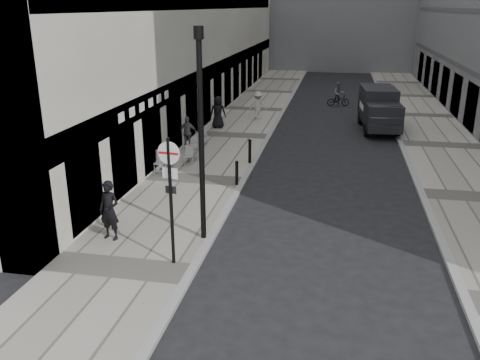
% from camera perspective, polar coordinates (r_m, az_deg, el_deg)
% --- Properties ---
extents(ground, '(120.00, 120.00, 0.00)m').
position_cam_1_polar(ground, '(11.78, -9.58, -17.22)').
color(ground, black).
rests_on(ground, ground).
extents(sidewalk, '(4.00, 60.00, 0.12)m').
position_cam_1_polar(sidewalk, '(28.25, -0.85, 4.98)').
color(sidewalk, '#A39D93').
rests_on(sidewalk, ground).
extents(far_sidewalk, '(4.00, 60.00, 0.12)m').
position_cam_1_polar(far_sidewalk, '(28.21, 21.65, 3.60)').
color(far_sidewalk, '#A39D93').
rests_on(far_sidewalk, ground).
extents(walking_man, '(0.75, 0.57, 1.86)m').
position_cam_1_polar(walking_man, '(15.85, -14.46, -3.33)').
color(walking_man, black).
rests_on(walking_man, sidewalk).
extents(sign_post, '(0.61, 0.14, 3.58)m').
position_cam_1_polar(sign_post, '(13.54, -7.84, -0.55)').
color(sign_post, black).
rests_on(sign_post, sidewalk).
extents(lamppost, '(0.28, 0.28, 6.27)m').
position_cam_1_polar(lamppost, '(14.69, -4.41, 5.97)').
color(lamppost, black).
rests_on(lamppost, sidewalk).
extents(bollard_near, '(0.14, 0.14, 1.03)m').
position_cam_1_polar(bollard_near, '(22.99, 1.11, 3.18)').
color(bollard_near, black).
rests_on(bollard_near, sidewalk).
extents(bollard_far, '(0.12, 0.12, 0.92)m').
position_cam_1_polar(bollard_far, '(20.17, -0.37, 0.73)').
color(bollard_far, black).
rests_on(bollard_far, sidewalk).
extents(panel_van, '(2.27, 5.21, 2.39)m').
position_cam_1_polar(panel_van, '(30.74, 15.34, 7.92)').
color(panel_van, black).
rests_on(panel_van, ground).
extents(cyclist, '(1.68, 0.92, 1.71)m').
position_cam_1_polar(cyclist, '(37.75, 10.99, 9.16)').
color(cyclist, black).
rests_on(cyclist, ground).
extents(pedestrian_a, '(0.96, 0.43, 1.62)m').
position_cam_1_polar(pedestrian_a, '(25.42, -5.88, 5.31)').
color(pedestrian_a, slate).
rests_on(pedestrian_a, sidewalk).
extents(pedestrian_b, '(1.18, 0.76, 1.73)m').
position_cam_1_polar(pedestrian_b, '(32.16, 2.03, 8.39)').
color(pedestrian_b, '#BCB6AE').
rests_on(pedestrian_b, sidewalk).
extents(pedestrian_c, '(0.98, 0.72, 1.86)m').
position_cam_1_polar(pedestrian_c, '(29.70, -2.49, 7.62)').
color(pedestrian_c, black).
rests_on(pedestrian_c, sidewalk).
extents(cafe_table_near, '(0.66, 1.49, 0.85)m').
position_cam_1_polar(cafe_table_near, '(23.37, -5.42, 3.14)').
color(cafe_table_near, silver).
rests_on(cafe_table_near, sidewalk).
extents(cafe_table_mid, '(0.79, 1.78, 1.02)m').
position_cam_1_polar(cafe_table_mid, '(22.27, -8.43, 2.44)').
color(cafe_table_mid, '#B5B5B7').
rests_on(cafe_table_mid, sidewalk).
extents(cafe_table_far, '(0.64, 1.43, 0.82)m').
position_cam_1_polar(cafe_table_far, '(25.71, -4.38, 4.60)').
color(cafe_table_far, silver).
rests_on(cafe_table_far, sidewalk).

